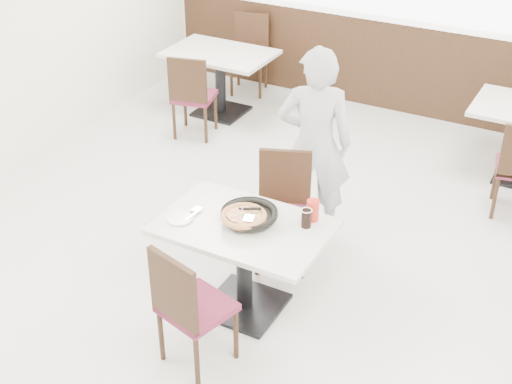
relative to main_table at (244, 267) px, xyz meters
The scene contains 18 objects.
floor 0.66m from the main_table, 108.69° to the left, with size 7.00×7.00×0.00m, color #A6A6A1.
wainscot_back 4.01m from the main_table, 92.51° to the left, with size 5.90×0.03×1.10m, color black.
main_table is the anchor object (origin of this frame).
chair_near 0.63m from the main_table, 90.78° to the right, with size 0.42×0.42×0.95m, color black, non-canonical shape.
chair_far 0.64m from the main_table, 90.79° to the left, with size 0.42×0.42×0.95m, color black, non-canonical shape.
trivet 0.39m from the main_table, 27.68° to the right, with size 0.12×0.12×0.04m, color black.
pizza_pan 0.42m from the main_table, 74.76° to the left, with size 0.36×0.36×0.01m, color black.
pizza 0.44m from the main_table, 67.18° to the right, with size 0.29×0.29×0.02m, color tan.
pizza_server 0.47m from the main_table, 28.52° to the right, with size 0.07×0.09×0.00m, color silver.
napkin 0.61m from the main_table, 166.66° to the right, with size 0.15×0.15×0.00m, color silver.
side_plate 0.60m from the main_table, 159.86° to the right, with size 0.19×0.19×0.01m, color white.
fork 0.55m from the main_table, 167.29° to the right, with size 0.02×0.18×0.00m, color silver.
cola_glass 0.62m from the main_table, 25.68° to the left, with size 0.07×0.07×0.13m, color black.
red_cup 0.67m from the main_table, 35.83° to the left, with size 0.09×0.09×0.16m, color red.
diner_person 1.28m from the main_table, 89.77° to the left, with size 0.62×0.41×1.70m, color #BBBCC1.
bg_table_left 3.55m from the main_table, 123.76° to the left, with size 1.20×0.80×0.75m, color beige, non-canonical shape.
bg_chair_left_near 3.02m from the main_table, 129.67° to the left, with size 0.42×0.42×0.95m, color black, non-canonical shape.
bg_chair_left_far 4.17m from the main_table, 118.50° to the left, with size 0.42×0.42×0.95m, color black, non-canonical shape.
Camera 1 is at (2.26, -4.17, 3.55)m, focal length 50.00 mm.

